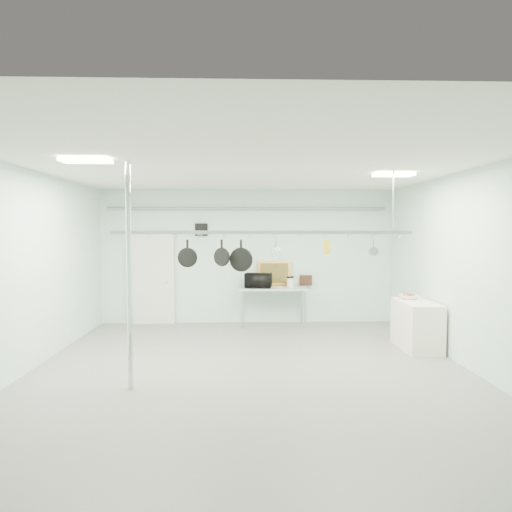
{
  "coord_description": "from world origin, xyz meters",
  "views": [
    {
      "loc": [
        -0.13,
        -6.98,
        2.23
      ],
      "look_at": [
        0.12,
        1.0,
        1.78
      ],
      "focal_mm": 32.0,
      "sensor_mm": 36.0,
      "label": 1
    }
  ],
  "objects_px": {
    "pot_rack": "(263,231)",
    "skillet_left": "(187,253)",
    "microwave": "(258,280)",
    "skillet_right": "(241,256)",
    "fruit_bowl": "(409,297)",
    "side_cabinet": "(417,325)",
    "coffee_canister": "(290,283)",
    "skillet_mid": "(222,252)",
    "prep_table": "(273,290)",
    "chrome_pole": "(129,276)"
  },
  "relations": [
    {
      "from": "pot_rack",
      "to": "skillet_left",
      "type": "bearing_deg",
      "value": 180.0
    },
    {
      "from": "microwave",
      "to": "skillet_right",
      "type": "relative_size",
      "value": 1.18
    },
    {
      "from": "fruit_bowl",
      "to": "skillet_left",
      "type": "height_order",
      "value": "skillet_left"
    },
    {
      "from": "side_cabinet",
      "to": "pot_rack",
      "type": "bearing_deg",
      "value": -159.55
    },
    {
      "from": "microwave",
      "to": "coffee_canister",
      "type": "relative_size",
      "value": 2.72
    },
    {
      "from": "pot_rack",
      "to": "microwave",
      "type": "relative_size",
      "value": 7.98
    },
    {
      "from": "fruit_bowl",
      "to": "skillet_right",
      "type": "bearing_deg",
      "value": -156.69
    },
    {
      "from": "coffee_canister",
      "to": "fruit_bowl",
      "type": "distance_m",
      "value": 2.8
    },
    {
      "from": "microwave",
      "to": "skillet_mid",
      "type": "xyz_separation_m",
      "value": [
        -0.7,
        -3.23,
        0.81
      ]
    },
    {
      "from": "microwave",
      "to": "skillet_left",
      "type": "xyz_separation_m",
      "value": [
        -1.25,
        -3.23,
        0.8
      ]
    },
    {
      "from": "microwave",
      "to": "skillet_mid",
      "type": "bearing_deg",
      "value": 87.16
    },
    {
      "from": "microwave",
      "to": "skillet_right",
      "type": "distance_m",
      "value": 3.34
    },
    {
      "from": "skillet_left",
      "to": "side_cabinet",
      "type": "bearing_deg",
      "value": 18.61
    },
    {
      "from": "prep_table",
      "to": "chrome_pole",
      "type": "bearing_deg",
      "value": -118.71
    },
    {
      "from": "prep_table",
      "to": "skillet_right",
      "type": "bearing_deg",
      "value": -102.72
    },
    {
      "from": "prep_table",
      "to": "microwave",
      "type": "relative_size",
      "value": 2.66
    },
    {
      "from": "side_cabinet",
      "to": "skillet_mid",
      "type": "xyz_separation_m",
      "value": [
        -3.6,
        -1.1,
        1.43
      ]
    },
    {
      "from": "chrome_pole",
      "to": "skillet_mid",
      "type": "bearing_deg",
      "value": 35.82
    },
    {
      "from": "skillet_left",
      "to": "microwave",
      "type": "bearing_deg",
      "value": 72.62
    },
    {
      "from": "prep_table",
      "to": "fruit_bowl",
      "type": "bearing_deg",
      "value": -37.25
    },
    {
      "from": "chrome_pole",
      "to": "skillet_right",
      "type": "relative_size",
      "value": 6.27
    },
    {
      "from": "pot_rack",
      "to": "coffee_canister",
      "type": "bearing_deg",
      "value": 76.26
    },
    {
      "from": "chrome_pole",
      "to": "side_cabinet",
      "type": "height_order",
      "value": "chrome_pole"
    },
    {
      "from": "coffee_canister",
      "to": "skillet_mid",
      "type": "relative_size",
      "value": 0.55
    },
    {
      "from": "chrome_pole",
      "to": "pot_rack",
      "type": "height_order",
      "value": "chrome_pole"
    },
    {
      "from": "microwave",
      "to": "chrome_pole",
      "type": "bearing_deg",
      "value": 74.16
    },
    {
      "from": "side_cabinet",
      "to": "fruit_bowl",
      "type": "xyz_separation_m",
      "value": [
        -0.05,
        0.3,
        0.49
      ]
    },
    {
      "from": "coffee_canister",
      "to": "skillet_left",
      "type": "distance_m",
      "value": 3.9
    },
    {
      "from": "skillet_right",
      "to": "skillet_left",
      "type": "bearing_deg",
      "value": -162.56
    },
    {
      "from": "skillet_mid",
      "to": "coffee_canister",
      "type": "bearing_deg",
      "value": 95.92
    },
    {
      "from": "side_cabinet",
      "to": "microwave",
      "type": "xyz_separation_m",
      "value": [
        -2.9,
        2.13,
        0.62
      ]
    },
    {
      "from": "pot_rack",
      "to": "skillet_left",
      "type": "distance_m",
      "value": 1.25
    },
    {
      "from": "chrome_pole",
      "to": "pot_rack",
      "type": "xyz_separation_m",
      "value": [
        1.9,
        0.9,
        0.63
      ]
    },
    {
      "from": "chrome_pole",
      "to": "skillet_right",
      "type": "bearing_deg",
      "value": 30.06
    },
    {
      "from": "fruit_bowl",
      "to": "pot_rack",
      "type": "bearing_deg",
      "value": -154.26
    },
    {
      "from": "side_cabinet",
      "to": "skillet_right",
      "type": "distance_m",
      "value": 3.74
    },
    {
      "from": "prep_table",
      "to": "skillet_left",
      "type": "height_order",
      "value": "skillet_left"
    },
    {
      "from": "pot_rack",
      "to": "skillet_mid",
      "type": "relative_size",
      "value": 11.95
    },
    {
      "from": "side_cabinet",
      "to": "pot_rack",
      "type": "relative_size",
      "value": 0.25
    },
    {
      "from": "microwave",
      "to": "skillet_left",
      "type": "relative_size",
      "value": 1.44
    },
    {
      "from": "pot_rack",
      "to": "skillet_right",
      "type": "relative_size",
      "value": 9.4
    },
    {
      "from": "coffee_canister",
      "to": "skillet_right",
      "type": "xyz_separation_m",
      "value": [
        -1.14,
        -3.24,
        0.81
      ]
    },
    {
      "from": "prep_table",
      "to": "coffee_canister",
      "type": "height_order",
      "value": "coffee_canister"
    },
    {
      "from": "pot_rack",
      "to": "skillet_mid",
      "type": "height_order",
      "value": "pot_rack"
    },
    {
      "from": "chrome_pole",
      "to": "skillet_right",
      "type": "xyz_separation_m",
      "value": [
        1.55,
        0.9,
        0.23
      ]
    },
    {
      "from": "skillet_left",
      "to": "chrome_pole",
      "type": "bearing_deg",
      "value": -124.18
    },
    {
      "from": "microwave",
      "to": "fruit_bowl",
      "type": "relative_size",
      "value": 1.71
    },
    {
      "from": "pot_rack",
      "to": "coffee_canister",
      "type": "height_order",
      "value": "pot_rack"
    },
    {
      "from": "pot_rack",
      "to": "prep_table",
      "type": "bearing_deg",
      "value": 83.09
    },
    {
      "from": "side_cabinet",
      "to": "skillet_mid",
      "type": "height_order",
      "value": "skillet_mid"
    }
  ]
}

